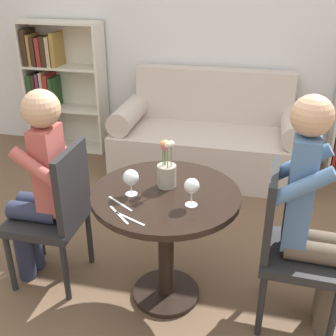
# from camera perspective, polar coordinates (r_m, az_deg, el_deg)

# --- Properties ---
(ground_plane) EXTENTS (16.00, 16.00, 0.00)m
(ground_plane) POSITION_cam_1_polar(r_m,az_deg,el_deg) (2.67, -0.25, -16.70)
(ground_plane) COLOR brown
(back_wall) EXTENTS (5.20, 0.05, 2.70)m
(back_wall) POSITION_cam_1_polar(r_m,az_deg,el_deg) (4.15, 6.94, 19.45)
(back_wall) COLOR silver
(back_wall) RESTS_ON ground_plane
(round_table) EXTENTS (0.80, 0.80, 0.71)m
(round_table) POSITION_cam_1_polar(r_m,az_deg,el_deg) (2.34, -0.27, -6.96)
(round_table) COLOR black
(round_table) RESTS_ON ground_plane
(couch) EXTENTS (1.72, 0.80, 0.92)m
(couch) POSITION_cam_1_polar(r_m,az_deg,el_deg) (4.00, 5.46, 3.83)
(couch) COLOR beige
(couch) RESTS_ON ground_plane
(bookshelf_left) EXTENTS (0.82, 0.28, 1.31)m
(bookshelf_left) POSITION_cam_1_polar(r_m,az_deg,el_deg) (4.60, -14.81, 10.77)
(bookshelf_left) COLOR silver
(bookshelf_left) RESTS_ON ground_plane
(chair_left) EXTENTS (0.42, 0.42, 0.90)m
(chair_left) POSITION_cam_1_polar(r_m,az_deg,el_deg) (2.58, -14.80, -5.60)
(chair_left) COLOR #232326
(chair_left) RESTS_ON ground_plane
(chair_right) EXTENTS (0.44, 0.44, 0.90)m
(chair_right) POSITION_cam_1_polar(r_m,az_deg,el_deg) (2.32, 16.12, -9.71)
(chair_right) COLOR #232326
(chair_right) RESTS_ON ground_plane
(person_left) EXTENTS (0.42, 0.34, 1.22)m
(person_left) POSITION_cam_1_polar(r_m,az_deg,el_deg) (2.54, -16.99, -2.15)
(person_left) COLOR #282D47
(person_left) RESTS_ON ground_plane
(person_right) EXTENTS (0.43, 0.35, 1.29)m
(person_right) POSITION_cam_1_polar(r_m,az_deg,el_deg) (2.23, 18.96, -6.13)
(person_right) COLOR brown
(person_right) RESTS_ON ground_plane
(wine_glass_left) EXTENTS (0.08, 0.08, 0.14)m
(wine_glass_left) POSITION_cam_1_polar(r_m,az_deg,el_deg) (2.19, -5.06, -1.38)
(wine_glass_left) COLOR white
(wine_glass_left) RESTS_ON round_table
(wine_glass_right) EXTENTS (0.08, 0.08, 0.15)m
(wine_glass_right) POSITION_cam_1_polar(r_m,az_deg,el_deg) (2.09, 3.23, -2.55)
(wine_glass_right) COLOR white
(wine_glass_right) RESTS_ON round_table
(flower_vase) EXTENTS (0.10, 0.10, 0.28)m
(flower_vase) POSITION_cam_1_polar(r_m,az_deg,el_deg) (2.27, -0.19, -0.43)
(flower_vase) COLOR #9E9384
(flower_vase) RESTS_ON round_table
(knife_left_setting) EXTENTS (0.14, 0.14, 0.00)m
(knife_left_setting) POSITION_cam_1_polar(r_m,az_deg,el_deg) (2.07, -6.65, -6.32)
(knife_left_setting) COLOR silver
(knife_left_setting) RESTS_ON round_table
(fork_left_setting) EXTENTS (0.18, 0.09, 0.00)m
(fork_left_setting) POSITION_cam_1_polar(r_m,az_deg,el_deg) (2.03, -5.22, -6.83)
(fork_left_setting) COLOR silver
(fork_left_setting) RESTS_ON round_table
(knife_right_setting) EXTENTS (0.16, 0.12, 0.00)m
(knife_right_setting) POSITION_cam_1_polar(r_m,az_deg,el_deg) (2.16, -6.50, -4.80)
(knife_right_setting) COLOR silver
(knife_right_setting) RESTS_ON round_table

